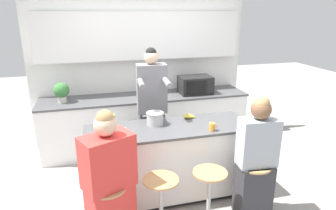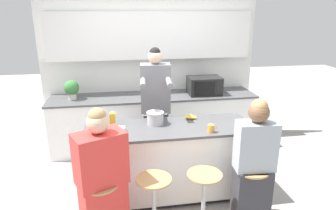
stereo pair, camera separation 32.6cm
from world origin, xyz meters
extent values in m
plane|color=gray|center=(0.00, 0.00, 0.00)|extent=(16.00, 16.00, 0.00)
cube|color=silver|center=(0.00, 1.82, 1.35)|extent=(3.59, 0.06, 2.70)
cube|color=white|center=(0.00, 1.71, 1.83)|extent=(3.30, 0.16, 0.75)
cube|color=white|center=(0.00, 1.44, 0.43)|extent=(3.30, 0.67, 0.86)
cube|color=#4C4C4F|center=(0.00, 1.44, 0.88)|extent=(3.33, 0.70, 0.03)
cube|color=black|center=(0.00, 0.00, 0.03)|extent=(1.85, 0.56, 0.06)
cube|color=white|center=(0.00, 0.00, 0.47)|extent=(1.93, 0.64, 0.82)
cube|color=#4C4C4F|center=(0.00, 0.00, 0.90)|extent=(1.97, 0.68, 0.03)
cylinder|color=tan|center=(-0.79, -0.63, 0.62)|extent=(0.36, 0.36, 0.02)
cylinder|color=#B7BABC|center=(-0.26, -0.63, 0.31)|extent=(0.04, 0.04, 0.59)
cylinder|color=tan|center=(-0.26, -0.63, 0.62)|extent=(0.36, 0.36, 0.02)
cylinder|color=#B7BABC|center=(0.26, -0.63, 0.31)|extent=(0.04, 0.04, 0.59)
cylinder|color=tan|center=(0.26, -0.63, 0.62)|extent=(0.36, 0.36, 0.02)
cylinder|color=#B7BABC|center=(0.79, -0.61, 0.31)|extent=(0.04, 0.04, 0.59)
cylinder|color=tan|center=(0.79, -0.61, 0.62)|extent=(0.36, 0.36, 0.02)
cube|color=#383842|center=(-0.08, 0.61, 0.45)|extent=(0.35, 0.25, 0.91)
cube|color=slate|center=(-0.08, 0.61, 1.23)|extent=(0.41, 0.25, 0.65)
cylinder|color=slate|center=(-0.26, 0.33, 1.37)|extent=(0.10, 0.36, 0.07)
cylinder|color=slate|center=(0.05, 0.30, 1.37)|extent=(0.10, 0.36, 0.07)
sphere|color=#DBB293|center=(-0.08, 0.61, 1.65)|extent=(0.20, 0.20, 0.18)
sphere|color=black|center=(-0.08, 0.61, 1.70)|extent=(0.16, 0.16, 0.14)
cube|color=red|center=(-0.76, -0.61, 0.31)|extent=(0.50, 0.42, 0.63)
cube|color=red|center=(-0.76, -0.61, 0.89)|extent=(0.54, 0.45, 0.52)
sphere|color=#DBB293|center=(-0.76, -0.61, 1.25)|extent=(0.28, 0.28, 0.21)
sphere|color=#A37F51|center=(-0.76, -0.61, 1.31)|extent=(0.22, 0.22, 0.17)
cube|color=#333338|center=(0.80, -0.61, 0.31)|extent=(0.39, 0.29, 0.63)
cube|color=#9EA8B2|center=(0.80, -0.61, 0.89)|extent=(0.42, 0.25, 0.53)
sphere|color=brown|center=(0.80, -0.61, 1.26)|extent=(0.22, 0.22, 0.21)
sphere|color=#A37F51|center=(0.80, -0.61, 1.32)|extent=(0.18, 0.18, 0.17)
cylinder|color=#B7BABC|center=(-0.15, 0.12, 0.98)|extent=(0.20, 0.20, 0.14)
cylinder|color=#B7BABC|center=(-0.15, 0.12, 1.06)|extent=(0.21, 0.21, 0.01)
cylinder|color=#B7BABC|center=(-0.27, 0.12, 1.03)|extent=(0.05, 0.01, 0.01)
cylinder|color=#B7BABC|center=(-0.02, 0.12, 1.03)|extent=(0.05, 0.01, 0.01)
cylinder|color=silver|center=(-0.59, -0.06, 0.94)|extent=(0.17, 0.17, 0.06)
cylinder|color=orange|center=(0.44, -0.23, 0.96)|extent=(0.07, 0.07, 0.09)
torus|color=orange|center=(0.48, -0.23, 0.96)|extent=(0.04, 0.01, 0.04)
ellipsoid|color=yellow|center=(0.31, 0.19, 0.94)|extent=(0.14, 0.05, 0.06)
ellipsoid|color=yellow|center=(0.27, 0.23, 0.94)|extent=(0.11, 0.13, 0.06)
ellipsoid|color=yellow|center=(0.34, 0.23, 0.94)|extent=(0.12, 0.12, 0.06)
cube|color=gold|center=(-0.65, 0.17, 0.99)|extent=(0.07, 0.07, 0.15)
cylinder|color=white|center=(-0.65, 0.17, 1.07)|extent=(0.03, 0.03, 0.02)
cube|color=black|center=(0.83, 1.40, 1.03)|extent=(0.53, 0.36, 0.29)
cube|color=black|center=(0.78, 1.21, 1.03)|extent=(0.33, 0.01, 0.22)
cube|color=black|center=(1.02, 1.21, 1.03)|extent=(0.10, 0.01, 0.23)
cylinder|color=beige|center=(-1.28, 1.44, 0.94)|extent=(0.13, 0.13, 0.09)
sphere|color=#387538|center=(-1.28, 1.44, 1.08)|extent=(0.23, 0.23, 0.23)
camera|label=1|loc=(-0.87, -3.15, 2.23)|focal=32.00mm
camera|label=2|loc=(-0.56, -3.22, 2.23)|focal=32.00mm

